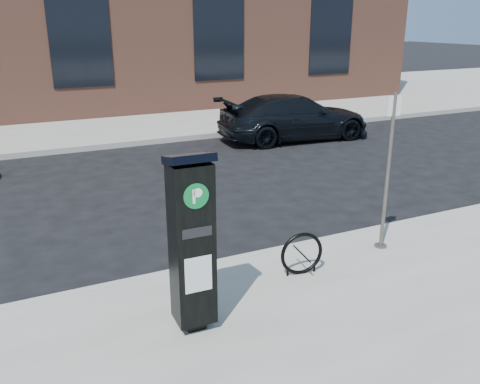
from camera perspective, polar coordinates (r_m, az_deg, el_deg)
ground at (r=7.52m, az=-0.84°, el=-8.38°), size 120.00×120.00×0.00m
sidewalk_far at (r=20.55m, az=-17.64°, el=8.54°), size 60.00×12.00×0.15m
curb_near at (r=7.47m, az=-0.78°, el=-7.94°), size 60.00×0.12×0.16m
curb_far at (r=14.76m, az=-14.08°, el=5.09°), size 60.00×0.12×0.16m
building at (r=23.25m, az=-19.89°, el=19.54°), size 28.00×10.05×8.25m
parking_kiosk at (r=5.45m, az=-5.44°, el=-5.54°), size 0.48×0.43×2.04m
sign_pole at (r=7.68m, az=16.24°, el=1.96°), size 0.21×0.19×2.33m
bike_rack at (r=6.93m, az=6.94°, el=-6.90°), size 0.61×0.13×0.61m
car_dark at (r=15.38m, az=6.14°, el=8.36°), size 4.71×2.16×1.34m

